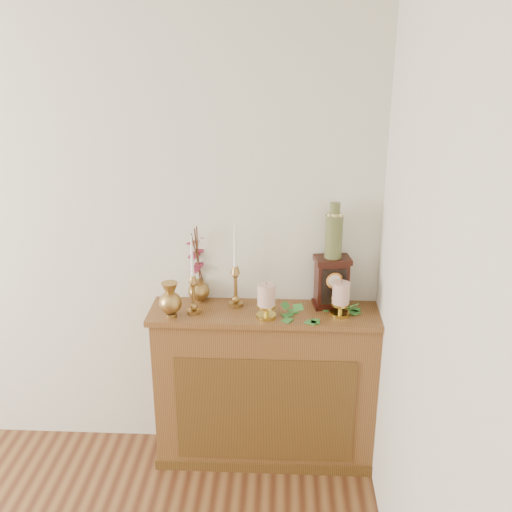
# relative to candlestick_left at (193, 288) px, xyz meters

# --- Properties ---
(console_shelf) EXTENTS (1.24, 0.34, 0.93)m
(console_shelf) POSITION_rel_candlestick_left_xyz_m (0.38, 0.04, -0.63)
(console_shelf) COLOR brown
(console_shelf) RESTS_ON ground
(candlestick_left) EXTENTS (0.07, 0.07, 0.43)m
(candlestick_left) POSITION_rel_candlestick_left_xyz_m (0.00, 0.00, 0.00)
(candlestick_left) COLOR #9F773F
(candlestick_left) RESTS_ON console_shelf
(candlestick_center) EXTENTS (0.08, 0.08, 0.47)m
(candlestick_center) POSITION_rel_candlestick_left_xyz_m (0.21, 0.10, 0.01)
(candlestick_center) COLOR #9F773F
(candlestick_center) RESTS_ON console_shelf
(bud_vase) EXTENTS (0.12, 0.12, 0.19)m
(bud_vase) POSITION_rel_candlestick_left_xyz_m (-0.11, -0.05, -0.05)
(bud_vase) COLOR #9F773F
(bud_vase) RESTS_ON console_shelf
(ginger_jar) EXTENTS (0.18, 0.19, 0.44)m
(ginger_jar) POSITION_rel_candlestick_left_xyz_m (-0.00, 0.19, 0.06)
(ginger_jar) COLOR #9F773F
(ginger_jar) RESTS_ON console_shelf
(pillar_candle_left) EXTENTS (0.10, 0.10, 0.20)m
(pillar_candle_left) POSITION_rel_candlestick_left_xyz_m (0.38, -0.04, -0.04)
(pillar_candle_left) COLOR gold
(pillar_candle_left) RESTS_ON console_shelf
(pillar_candle_right) EXTENTS (0.10, 0.10, 0.20)m
(pillar_candle_right) POSITION_rel_candlestick_left_xyz_m (0.76, 0.01, -0.04)
(pillar_candle_right) COLOR gold
(pillar_candle_right) RESTS_ON console_shelf
(ivy_garland) EXTENTS (0.47, 0.21, 0.09)m
(ivy_garland) POSITION_rel_candlestick_left_xyz_m (0.67, -0.03, -0.12)
(ivy_garland) COLOR #2D702A
(ivy_garland) RESTS_ON console_shelf
(mantel_clock) EXTENTS (0.20, 0.16, 0.28)m
(mantel_clock) POSITION_rel_candlestick_left_xyz_m (0.72, 0.12, -0.00)
(mantel_clock) COLOR black
(mantel_clock) RESTS_ON console_shelf
(ceramic_vase) EXTENTS (0.09, 0.09, 0.29)m
(ceramic_vase) POSITION_rel_candlestick_left_xyz_m (0.72, 0.13, 0.27)
(ceramic_vase) COLOR #1B362A
(ceramic_vase) RESTS_ON mantel_clock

